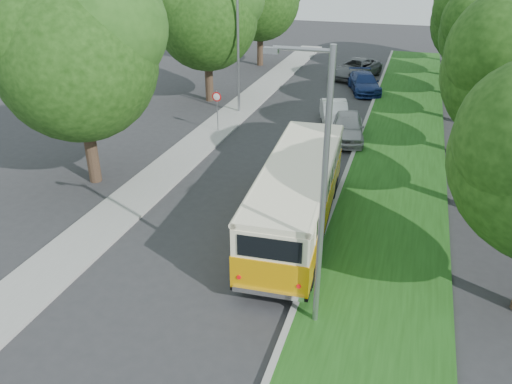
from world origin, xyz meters
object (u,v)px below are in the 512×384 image
(car_blue, at_px, (364,83))
(lamppost_near, at_px, (320,189))
(car_grey, at_px, (356,68))
(lamppost_far, at_px, (237,49))
(vintage_bus, at_px, (297,198))
(car_silver, at_px, (347,127))
(car_white, at_px, (334,113))

(car_blue, bearing_deg, lamppost_near, -103.50)
(car_grey, bearing_deg, lamppost_far, -96.45)
(vintage_bus, height_order, car_blue, vintage_bus)
(lamppost_near, distance_m, vintage_bus, 5.99)
(lamppost_far, bearing_deg, car_silver, -20.99)
(lamppost_near, height_order, car_grey, lamppost_near)
(lamppost_far, bearing_deg, car_grey, 62.84)
(vintage_bus, bearing_deg, car_silver, 84.42)
(vintage_bus, xyz_separation_m, car_grey, (-1.12, 25.46, -0.68))
(lamppost_far, xyz_separation_m, car_silver, (7.60, -2.92, -3.35))
(vintage_bus, xyz_separation_m, car_white, (-0.77, 13.09, -0.74))
(car_white, relative_size, car_grey, 0.78)
(lamppost_far, xyz_separation_m, car_white, (6.46, -0.46, -3.42))
(car_silver, relative_size, car_blue, 0.94)
(lamppost_near, bearing_deg, car_silver, 94.77)
(car_grey, bearing_deg, car_blue, -53.51)
(lamppost_near, relative_size, car_grey, 1.46)
(car_white, relative_size, car_blue, 0.89)
(car_blue, bearing_deg, vintage_bus, -107.24)
(car_silver, height_order, car_grey, car_silver)
(vintage_bus, distance_m, car_white, 13.14)
(vintage_bus, relative_size, car_white, 2.28)
(lamppost_near, height_order, car_white, lamppost_near)
(car_silver, distance_m, car_white, 2.71)
(lamppost_far, bearing_deg, lamppost_near, -64.29)
(car_blue, bearing_deg, car_silver, -105.43)
(car_white, bearing_deg, car_grey, 76.09)
(lamppost_far, distance_m, car_grey, 13.79)
(lamppost_far, distance_m, car_blue, 11.09)
(lamppost_far, distance_m, car_white, 7.32)
(lamppost_far, relative_size, vintage_bus, 0.77)
(vintage_bus, bearing_deg, lamppost_near, -74.73)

